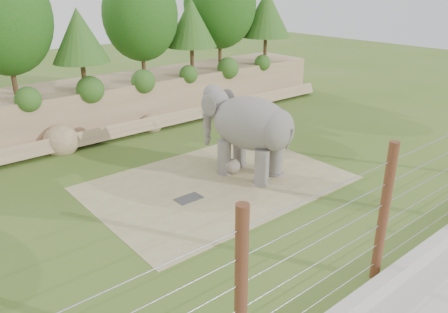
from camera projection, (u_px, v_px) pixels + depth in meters
ground at (260, 215)px, 15.31m from camera, size 90.00×90.00×0.00m
back_embankment at (104, 55)px, 23.20m from camera, size 30.00×5.52×8.77m
dirt_patch at (218, 183)px, 17.74m from camera, size 10.00×7.00×0.02m
drain_grate at (189, 198)px, 16.40m from camera, size 1.00×0.60×0.03m
elephant at (251, 135)px, 17.88m from camera, size 2.82×4.65×3.51m
stone_ball at (233, 166)px, 18.46m from camera, size 0.65×0.65×0.65m
retaining_wall at (392, 278)px, 11.65m from camera, size 26.00×0.35×0.50m
barrier_fence at (384, 214)px, 11.35m from camera, size 20.26×0.26×4.00m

